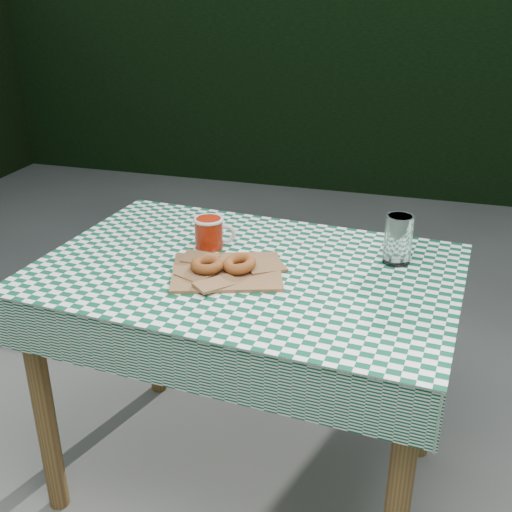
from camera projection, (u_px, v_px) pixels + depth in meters
The scene contains 9 objects.
ground at pixel (261, 450), 2.15m from camera, with size 60.00×60.00×0.00m, color #504F4B.
hedge_north at pixel (381, 62), 4.57m from camera, with size 7.00×0.70×1.80m, color black.
table at pixel (247, 381), 1.89m from camera, with size 1.13×0.75×0.75m, color brown.
tablecloth at pixel (247, 268), 1.73m from camera, with size 1.15×0.77×0.01m, color #0B462C.
paper_bag at pixel (227, 271), 1.69m from camera, with size 0.29×0.23×0.02m, color olive.
bagel_front at pixel (207, 265), 1.67m from camera, with size 0.09×0.09×0.03m, color brown.
bagel_back at pixel (239, 264), 1.68m from camera, with size 0.09×0.09×0.03m, color brown.
coffee_mug at pixel (209, 233), 1.83m from camera, with size 0.16×0.16×0.09m, color maroon, non-canonical shape.
drinking_glass at pixel (398, 239), 1.73m from camera, with size 0.08×0.08×0.14m, color white.
Camera 1 is at (0.46, -1.62, 1.50)m, focal length 43.88 mm.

